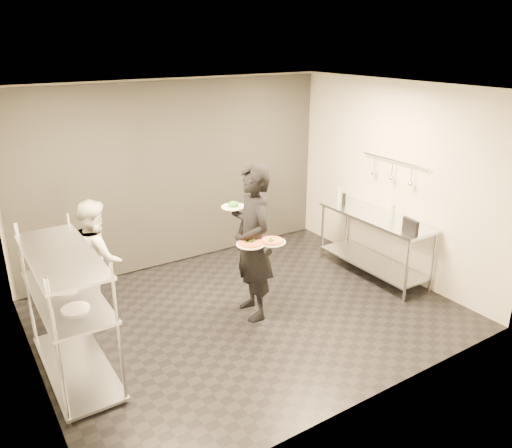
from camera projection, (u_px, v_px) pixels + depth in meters
room_shell at (203, 187)px, 6.85m from camera, size 5.00×4.00×2.80m
pass_rack at (69, 307)px, 5.05m from camera, size 0.60×1.60×1.50m
prep_counter at (375, 235)px, 7.30m from camera, size 0.60×1.80×0.92m
utensil_rail at (393, 171)px, 7.10m from camera, size 0.07×1.20×0.31m
waiter at (253, 243)px, 6.08m from camera, size 0.58×0.78×1.96m
chef at (97, 257)px, 6.23m from camera, size 0.61×0.76×1.51m
pizza_plate_near at (251, 243)px, 5.86m from camera, size 0.34×0.34×0.05m
pizza_plate_far at (272, 241)px, 5.94m from camera, size 0.33×0.33×0.05m
salad_plate at (233, 205)px, 6.14m from camera, size 0.30×0.30×0.07m
pos_monitor at (410, 226)px, 6.53m from camera, size 0.09×0.27×0.19m
bottle_green at (339, 195)px, 7.78m from camera, size 0.06×0.06×0.22m
bottle_clear at (393, 212)px, 7.04m from camera, size 0.06×0.06×0.21m
bottle_dark at (344, 200)px, 7.58m from camera, size 0.06×0.06×0.19m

